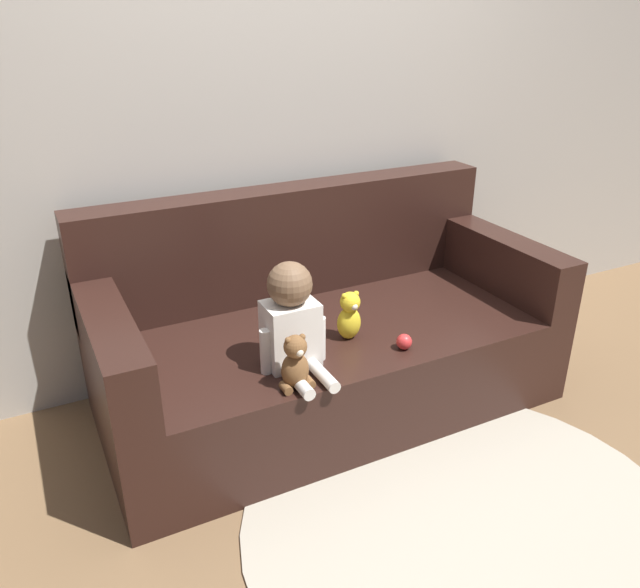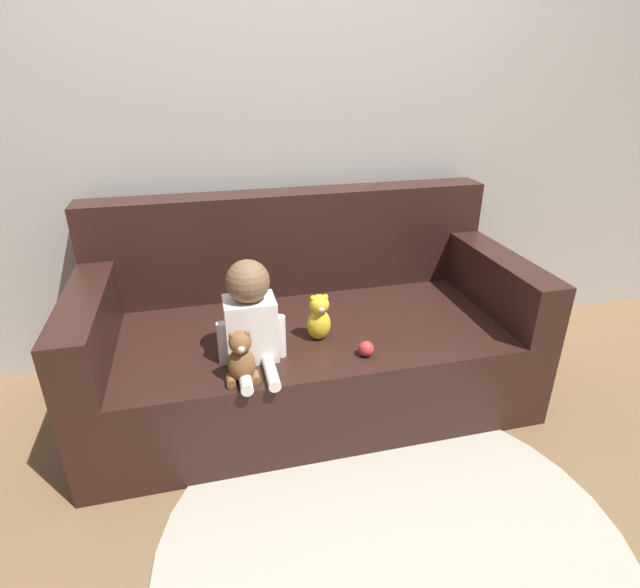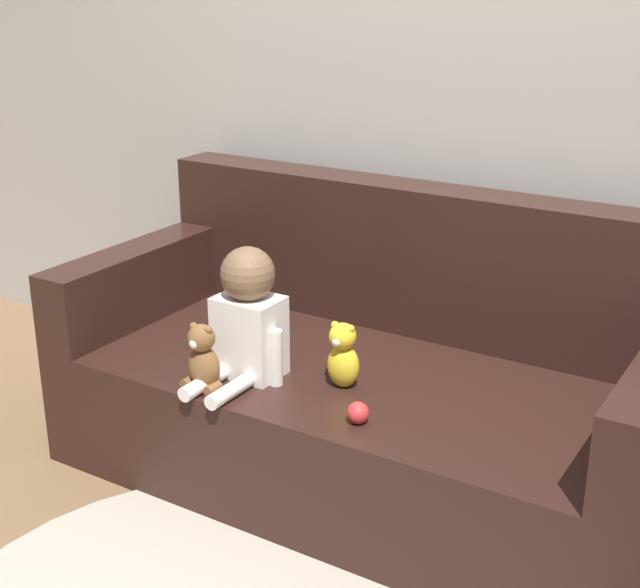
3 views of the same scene
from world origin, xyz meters
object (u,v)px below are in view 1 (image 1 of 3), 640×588
person_baby (292,320)px  toy_ball (404,342)px  teddy_bear_brown (295,363)px  plush_toy_side (349,316)px  couch (322,335)px

person_baby → toy_ball: (0.45, -0.10, -0.16)m
teddy_bear_brown → plush_toy_side: teddy_bear_brown is taller
plush_toy_side → toy_ball: 0.25m
plush_toy_side → toy_ball: bearing=-49.2°
teddy_bear_brown → plush_toy_side: 0.43m
couch → plush_toy_side: 0.31m
person_baby → teddy_bear_brown: person_baby is taller
teddy_bear_brown → toy_ball: size_ratio=3.32×
toy_ball → couch: bearing=111.8°
couch → toy_ball: size_ratio=31.09×
teddy_bear_brown → toy_ball: (0.51, 0.06, -0.07)m
plush_toy_side → couch: bearing=92.3°
person_baby → plush_toy_side: (0.30, 0.08, -0.09)m
person_baby → plush_toy_side: bearing=15.6°
couch → toy_ball: couch is taller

